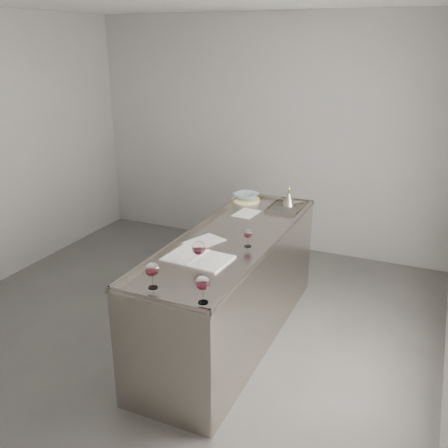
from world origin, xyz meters
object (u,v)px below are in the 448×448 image
at_px(wine_glass_middle, 199,249).
at_px(notebook, 198,258).
at_px(counter, 232,288).
at_px(wine_glass_left, 152,270).
at_px(wine_glass_small, 248,234).
at_px(ceramic_bowl, 246,196).
at_px(wine_funnel, 289,199).
at_px(wine_glass_right, 203,284).

relative_size(wine_glass_middle, notebook, 0.39).
bearing_deg(counter, wine_glass_left, -96.73).
distance_m(wine_glass_small, notebook, 0.47).
height_order(wine_glass_left, ceramic_bowl, wine_glass_left).
bearing_deg(wine_glass_middle, wine_funnel, 84.11).
relative_size(counter, notebook, 4.87).
height_order(ceramic_bowl, wine_funnel, wine_funnel).
height_order(notebook, ceramic_bowl, ceramic_bowl).
xyz_separation_m(wine_glass_small, ceramic_bowl, (-0.46, 1.12, -0.05)).
xyz_separation_m(wine_glass_right, notebook, (-0.33, 0.57, -0.12)).
xyz_separation_m(ceramic_bowl, wine_funnel, (0.45, 0.03, 0.01)).
xyz_separation_m(notebook, wine_funnel, (0.23, 1.53, 0.06)).
bearing_deg(ceramic_bowl, wine_glass_left, -85.72).
height_order(wine_glass_right, ceramic_bowl, wine_glass_right).
distance_m(wine_glass_middle, ceramic_bowl, 1.64).
xyz_separation_m(wine_glass_middle, wine_glass_small, (0.19, 0.49, -0.03)).
relative_size(wine_glass_middle, wine_funnel, 0.95).
distance_m(counter, wine_glass_right, 1.26).
bearing_deg(wine_glass_right, wine_glass_small, 94.78).
bearing_deg(wine_glass_small, wine_glass_middle, -110.64).
relative_size(counter, wine_funnel, 11.84).
xyz_separation_m(wine_glass_middle, wine_glass_right, (0.27, -0.47, -0.01)).
bearing_deg(wine_glass_middle, notebook, 120.68).
relative_size(counter, ceramic_bowl, 10.35).
distance_m(wine_glass_left, wine_glass_right, 0.39).
height_order(wine_glass_middle, wine_funnel, wine_funnel).
height_order(wine_glass_right, wine_glass_small, wine_glass_right).
distance_m(wine_glass_left, ceramic_bowl, 2.04).
bearing_deg(wine_glass_small, counter, 147.16).
bearing_deg(wine_funnel, counter, -99.53).
height_order(counter, wine_funnel, wine_funnel).
relative_size(wine_glass_left, wine_funnel, 0.89).
bearing_deg(wine_glass_left, wine_glass_small, 71.28).
bearing_deg(ceramic_bowl, notebook, -81.86).
distance_m(counter, wine_funnel, 1.17).
height_order(notebook, wine_funnel, wine_funnel).
height_order(counter, notebook, counter).
xyz_separation_m(wine_glass_small, wine_funnel, (-0.02, 1.15, -0.04)).
xyz_separation_m(wine_glass_left, wine_glass_middle, (0.13, 0.43, 0.01)).
height_order(wine_glass_middle, wine_glass_right, wine_glass_middle).
distance_m(wine_glass_left, wine_funnel, 2.08).
distance_m(wine_glass_right, ceramic_bowl, 2.15).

